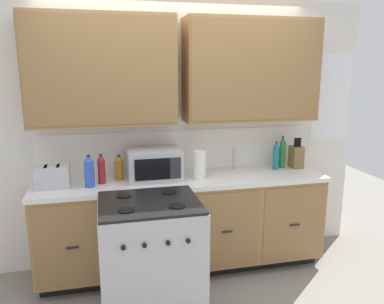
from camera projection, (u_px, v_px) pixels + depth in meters
ground_plane at (191, 284)px, 3.47m from camera, size 8.00×8.00×0.00m
wall_unit at (179, 95)px, 3.59m from camera, size 3.85×0.40×2.55m
counter_run at (184, 223)px, 3.65m from camera, size 2.68×0.64×0.91m
stove_range at (151, 259)px, 2.97m from camera, size 0.76×0.68×0.95m
microwave at (154, 164)px, 3.50m from camera, size 0.48×0.37×0.28m
toaster at (53, 177)px, 3.26m from camera, size 0.28×0.18×0.19m
knife_block at (296, 157)px, 3.91m from camera, size 0.11×0.14×0.31m
sink_faucet at (234, 159)px, 3.86m from camera, size 0.02×0.02×0.20m
paper_towel_roll at (199, 165)px, 3.51m from camera, size 0.12×0.12×0.26m
bottle_blue at (89, 171)px, 3.27m from camera, size 0.08×0.08×0.28m
bottle_green at (282, 152)px, 3.91m from camera, size 0.06×0.06×0.32m
bottle_red at (101, 169)px, 3.37m from camera, size 0.07×0.07×0.26m
bottle_amber at (119, 168)px, 3.49m from camera, size 0.08×0.08×0.23m
bottle_teal at (276, 156)px, 3.84m from camera, size 0.06×0.06×0.28m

